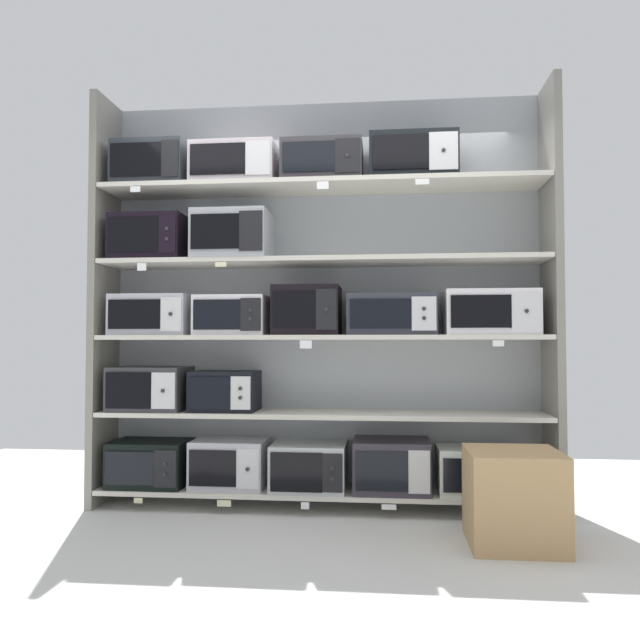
{
  "coord_description": "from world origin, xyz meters",
  "views": [
    {
      "loc": [
        0.42,
        -4.09,
        1.07
      ],
      "look_at": [
        0.0,
        0.0,
        1.23
      ],
      "focal_mm": 35.33,
      "sensor_mm": 36.0,
      "label": 1
    }
  ],
  "objects_px": {
    "microwave_0": "(151,463)",
    "microwave_17": "(413,159)",
    "microwave_12": "(152,239)",
    "microwave_13": "(234,237)",
    "microwave_1": "(230,463)",
    "microwave_5": "(150,388)",
    "microwave_7": "(153,315)",
    "microwave_16": "(323,164)",
    "microwave_2": "(309,466)",
    "shipping_carton": "(514,498)",
    "microwave_9": "(307,311)",
    "microwave_10": "(392,315)",
    "microwave_15": "(235,166)",
    "microwave_11": "(490,313)",
    "microwave_4": "(478,470)",
    "microwave_8": "(233,316)",
    "microwave_14": "(153,167)",
    "microwave_6": "(225,391)",
    "microwave_3": "(391,465)"
  },
  "relations": [
    {
      "from": "microwave_7",
      "to": "microwave_15",
      "type": "height_order",
      "value": "microwave_15"
    },
    {
      "from": "microwave_11",
      "to": "microwave_16",
      "type": "height_order",
      "value": "microwave_16"
    },
    {
      "from": "microwave_12",
      "to": "microwave_13",
      "type": "distance_m",
      "value": 0.56
    },
    {
      "from": "microwave_0",
      "to": "microwave_1",
      "type": "bearing_deg",
      "value": -0.0
    },
    {
      "from": "shipping_carton",
      "to": "microwave_5",
      "type": "bearing_deg",
      "value": 164.62
    },
    {
      "from": "microwave_8",
      "to": "microwave_9",
      "type": "distance_m",
      "value": 0.5
    },
    {
      "from": "microwave_8",
      "to": "microwave_14",
      "type": "distance_m",
      "value": 1.16
    },
    {
      "from": "microwave_7",
      "to": "microwave_11",
      "type": "distance_m",
      "value": 2.21
    },
    {
      "from": "microwave_2",
      "to": "microwave_8",
      "type": "distance_m",
      "value": 1.11
    },
    {
      "from": "microwave_13",
      "to": "microwave_14",
      "type": "xyz_separation_m",
      "value": [
        -0.56,
        -0.0,
        0.49
      ]
    },
    {
      "from": "microwave_9",
      "to": "microwave_4",
      "type": "bearing_deg",
      "value": -0.0
    },
    {
      "from": "microwave_7",
      "to": "microwave_12",
      "type": "xyz_separation_m",
      "value": [
        -0.02,
        -0.0,
        0.52
      ]
    },
    {
      "from": "microwave_10",
      "to": "microwave_13",
      "type": "distance_m",
      "value": 1.17
    },
    {
      "from": "microwave_6",
      "to": "microwave_16",
      "type": "height_order",
      "value": "microwave_16"
    },
    {
      "from": "microwave_9",
      "to": "microwave_10",
      "type": "xyz_separation_m",
      "value": [
        0.55,
        -0.0,
        -0.03
      ]
    },
    {
      "from": "microwave_12",
      "to": "microwave_14",
      "type": "xyz_separation_m",
      "value": [
        0.0,
        0.0,
        0.5
      ]
    },
    {
      "from": "microwave_4",
      "to": "microwave_17",
      "type": "distance_m",
      "value": 2.04
    },
    {
      "from": "microwave_0",
      "to": "microwave_3",
      "type": "relative_size",
      "value": 1.04
    },
    {
      "from": "microwave_7",
      "to": "microwave_0",
      "type": "bearing_deg",
      "value": -179.66
    },
    {
      "from": "microwave_6",
      "to": "microwave_16",
      "type": "bearing_deg",
      "value": 0.02
    },
    {
      "from": "microwave_12",
      "to": "microwave_15",
      "type": "xyz_separation_m",
      "value": [
        0.57,
        0.0,
        0.48
      ]
    },
    {
      "from": "microwave_5",
      "to": "microwave_17",
      "type": "bearing_deg",
      "value": 0.01
    },
    {
      "from": "microwave_5",
      "to": "microwave_13",
      "type": "bearing_deg",
      "value": 0.04
    },
    {
      "from": "microwave_8",
      "to": "microwave_16",
      "type": "distance_m",
      "value": 1.17
    },
    {
      "from": "microwave_10",
      "to": "microwave_17",
      "type": "xyz_separation_m",
      "value": [
        0.14,
        -0.0,
        1.01
      ]
    },
    {
      "from": "microwave_8",
      "to": "microwave_7",
      "type": "bearing_deg",
      "value": 179.98
    },
    {
      "from": "microwave_4",
      "to": "microwave_6",
      "type": "xyz_separation_m",
      "value": [
        -1.63,
        -0.0,
        0.49
      ]
    },
    {
      "from": "microwave_11",
      "to": "microwave_14",
      "type": "height_order",
      "value": "microwave_14"
    },
    {
      "from": "microwave_1",
      "to": "microwave_6",
      "type": "bearing_deg",
      "value": -179.69
    },
    {
      "from": "microwave_7",
      "to": "microwave_14",
      "type": "height_order",
      "value": "microwave_14"
    },
    {
      "from": "microwave_4",
      "to": "microwave_16",
      "type": "bearing_deg",
      "value": 180.0
    },
    {
      "from": "microwave_2",
      "to": "shipping_carton",
      "type": "xyz_separation_m",
      "value": [
        1.17,
        -0.62,
        -0.03
      ]
    },
    {
      "from": "microwave_0",
      "to": "microwave_10",
      "type": "xyz_separation_m",
      "value": [
        1.6,
        0.0,
        0.98
      ]
    },
    {
      "from": "microwave_9",
      "to": "microwave_12",
      "type": "bearing_deg",
      "value": -179.99
    },
    {
      "from": "microwave_13",
      "to": "shipping_carton",
      "type": "distance_m",
      "value": 2.36
    },
    {
      "from": "microwave_4",
      "to": "shipping_carton",
      "type": "distance_m",
      "value": 0.63
    },
    {
      "from": "microwave_0",
      "to": "microwave_3",
      "type": "xyz_separation_m",
      "value": [
        1.6,
        -0.0,
        0.02
      ]
    },
    {
      "from": "microwave_9",
      "to": "microwave_11",
      "type": "relative_size",
      "value": 0.75
    },
    {
      "from": "microwave_4",
      "to": "microwave_17",
      "type": "relative_size",
      "value": 0.89
    },
    {
      "from": "microwave_0",
      "to": "microwave_12",
      "type": "height_order",
      "value": "microwave_12"
    },
    {
      "from": "microwave_13",
      "to": "microwave_14",
      "type": "bearing_deg",
      "value": -179.98
    },
    {
      "from": "microwave_0",
      "to": "microwave_9",
      "type": "relative_size",
      "value": 1.16
    },
    {
      "from": "microwave_11",
      "to": "microwave_15",
      "type": "xyz_separation_m",
      "value": [
        -1.66,
        -0.0,
        0.99
      ]
    },
    {
      "from": "microwave_0",
      "to": "microwave_13",
      "type": "relative_size",
      "value": 1.01
    },
    {
      "from": "microwave_17",
      "to": "microwave_16",
      "type": "bearing_deg",
      "value": 179.99
    },
    {
      "from": "microwave_7",
      "to": "microwave_16",
      "type": "height_order",
      "value": "microwave_16"
    },
    {
      "from": "microwave_4",
      "to": "microwave_9",
      "type": "height_order",
      "value": "microwave_9"
    },
    {
      "from": "microwave_12",
      "to": "microwave_13",
      "type": "relative_size",
      "value": 0.98
    },
    {
      "from": "microwave_9",
      "to": "microwave_10",
      "type": "bearing_deg",
      "value": -0.0
    },
    {
      "from": "microwave_0",
      "to": "microwave_17",
      "type": "xyz_separation_m",
      "value": [
        1.75,
        -0.0,
        2.0
      ]
    }
  ]
}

